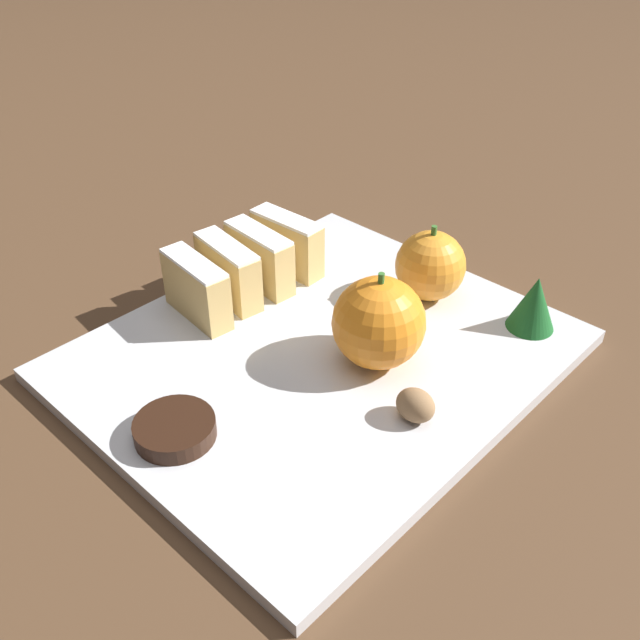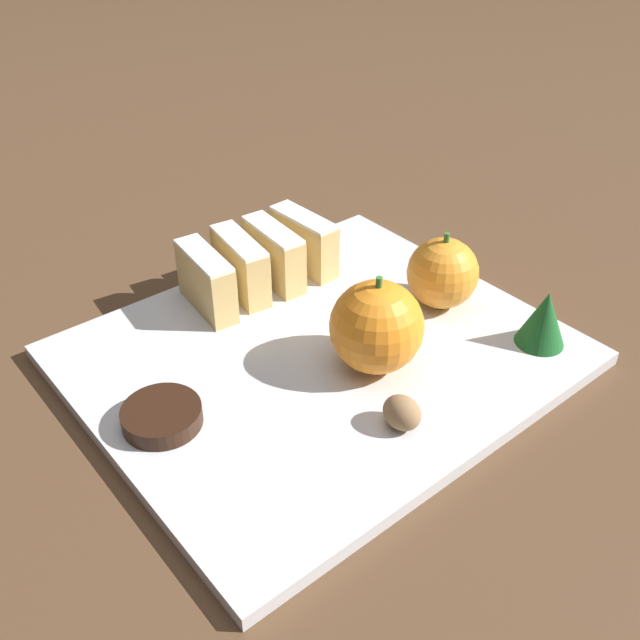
{
  "view_description": "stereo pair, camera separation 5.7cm",
  "coord_description": "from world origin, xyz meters",
  "px_view_note": "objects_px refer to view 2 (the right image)",
  "views": [
    {
      "loc": [
        0.32,
        -0.34,
        0.37
      ],
      "look_at": [
        0.0,
        0.0,
        0.04
      ],
      "focal_mm": 40.0,
      "sensor_mm": 36.0,
      "label": 1
    },
    {
      "loc": [
        0.36,
        -0.3,
        0.37
      ],
      "look_at": [
        0.0,
        0.0,
        0.04
      ],
      "focal_mm": 40.0,
      "sensor_mm": 36.0,
      "label": 2
    }
  ],
  "objects_px": {
    "orange_far": "(443,273)",
    "chocolate_cookie": "(162,416)",
    "orange_near": "(377,327)",
    "walnut": "(402,413)"
  },
  "relations": [
    {
      "from": "orange_far",
      "to": "walnut",
      "type": "distance_m",
      "value": 0.17
    },
    {
      "from": "orange_near",
      "to": "orange_far",
      "type": "bearing_deg",
      "value": 104.39
    },
    {
      "from": "walnut",
      "to": "chocolate_cookie",
      "type": "relative_size",
      "value": 0.52
    },
    {
      "from": "walnut",
      "to": "chocolate_cookie",
      "type": "height_order",
      "value": "walnut"
    },
    {
      "from": "orange_near",
      "to": "walnut",
      "type": "height_order",
      "value": "orange_near"
    },
    {
      "from": "orange_far",
      "to": "chocolate_cookie",
      "type": "height_order",
      "value": "orange_far"
    },
    {
      "from": "chocolate_cookie",
      "to": "orange_far",
      "type": "bearing_deg",
      "value": 85.53
    },
    {
      "from": "walnut",
      "to": "orange_far",
      "type": "bearing_deg",
      "value": 123.19
    },
    {
      "from": "orange_near",
      "to": "chocolate_cookie",
      "type": "height_order",
      "value": "orange_near"
    },
    {
      "from": "orange_near",
      "to": "chocolate_cookie",
      "type": "bearing_deg",
      "value": -106.25
    }
  ]
}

